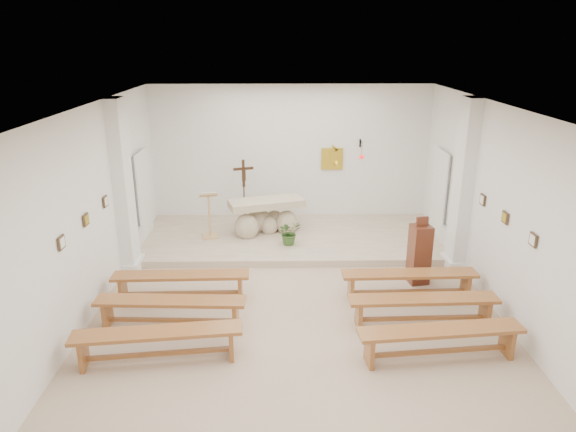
{
  "coord_description": "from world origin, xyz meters",
  "views": [
    {
      "loc": [
        -0.27,
        -7.79,
        4.53
      ],
      "look_at": [
        -0.12,
        1.6,
        1.28
      ],
      "focal_mm": 32.0,
      "sensor_mm": 36.0,
      "label": 1
    }
  ],
  "objects_px": {
    "lectern": "(209,214)",
    "altar": "(266,219)",
    "crucifix_stand": "(244,188)",
    "bench_right_front": "(409,279)",
    "bench_left_third": "(158,339)",
    "bench_right_second": "(423,304)",
    "bench_left_front": "(181,280)",
    "bench_right_third": "(440,336)",
    "donation_pedestal": "(419,254)",
    "bench_left_second": "(171,306)"
  },
  "relations": [
    {
      "from": "bench_left_front",
      "to": "bench_right_second",
      "type": "height_order",
      "value": "same"
    },
    {
      "from": "bench_left_second",
      "to": "bench_right_second",
      "type": "bearing_deg",
      "value": 2.44
    },
    {
      "from": "altar",
      "to": "donation_pedestal",
      "type": "xyz_separation_m",
      "value": [
        3.04,
        -2.39,
        0.1
      ]
    },
    {
      "from": "lectern",
      "to": "bench_right_third",
      "type": "relative_size",
      "value": 0.46
    },
    {
      "from": "lectern",
      "to": "bench_left_third",
      "type": "height_order",
      "value": "lectern"
    },
    {
      "from": "lectern",
      "to": "bench_left_front",
      "type": "bearing_deg",
      "value": -106.11
    },
    {
      "from": "bench_right_second",
      "to": "crucifix_stand",
      "type": "bearing_deg",
      "value": 123.4
    },
    {
      "from": "altar",
      "to": "lectern",
      "type": "relative_size",
      "value": 1.64
    },
    {
      "from": "lectern",
      "to": "bench_left_third",
      "type": "distance_m",
      "value": 4.68
    },
    {
      "from": "lectern",
      "to": "donation_pedestal",
      "type": "height_order",
      "value": "donation_pedestal"
    },
    {
      "from": "bench_left_front",
      "to": "bench_right_third",
      "type": "height_order",
      "value": "same"
    },
    {
      "from": "bench_left_second",
      "to": "altar",
      "type": "bearing_deg",
      "value": 72.49
    },
    {
      "from": "altar",
      "to": "crucifix_stand",
      "type": "relative_size",
      "value": 1.14
    },
    {
      "from": "bench_right_front",
      "to": "bench_right_second",
      "type": "distance_m",
      "value": 0.96
    },
    {
      "from": "lectern",
      "to": "bench_right_second",
      "type": "xyz_separation_m",
      "value": [
        3.98,
        -3.71,
        -0.32
      ]
    },
    {
      "from": "crucifix_stand",
      "to": "donation_pedestal",
      "type": "xyz_separation_m",
      "value": [
        3.57,
        -2.98,
        -0.5
      ]
    },
    {
      "from": "altar",
      "to": "bench_left_front",
      "type": "height_order",
      "value": "altar"
    },
    {
      "from": "bench_right_third",
      "to": "bench_right_second",
      "type": "bearing_deg",
      "value": 84.32
    },
    {
      "from": "crucifix_stand",
      "to": "bench_right_third",
      "type": "distance_m",
      "value": 6.47
    },
    {
      "from": "lectern",
      "to": "crucifix_stand",
      "type": "distance_m",
      "value": 1.23
    },
    {
      "from": "lectern",
      "to": "bench_right_front",
      "type": "distance_m",
      "value": 4.85
    },
    {
      "from": "bench_left_front",
      "to": "bench_left_third",
      "type": "height_order",
      "value": "same"
    },
    {
      "from": "bench_right_front",
      "to": "bench_right_third",
      "type": "height_order",
      "value": "same"
    },
    {
      "from": "altar",
      "to": "bench_right_third",
      "type": "relative_size",
      "value": 0.75
    },
    {
      "from": "bench_right_front",
      "to": "bench_left_third",
      "type": "bearing_deg",
      "value": -156.6
    },
    {
      "from": "altar",
      "to": "bench_left_second",
      "type": "xyz_separation_m",
      "value": [
        -1.45,
        -4.01,
        -0.1
      ]
    },
    {
      "from": "crucifix_stand",
      "to": "bench_right_second",
      "type": "bearing_deg",
      "value": -72.91
    },
    {
      "from": "bench_left_front",
      "to": "bench_right_third",
      "type": "distance_m",
      "value": 4.57
    },
    {
      "from": "lectern",
      "to": "bench_left_front",
      "type": "relative_size",
      "value": 0.46
    },
    {
      "from": "bench_left_third",
      "to": "bench_left_second",
      "type": "bearing_deg",
      "value": 83.69
    },
    {
      "from": "donation_pedestal",
      "to": "bench_left_third",
      "type": "xyz_separation_m",
      "value": [
        -4.49,
        -2.57,
        -0.21
      ]
    },
    {
      "from": "donation_pedestal",
      "to": "bench_left_third",
      "type": "height_order",
      "value": "donation_pedestal"
    },
    {
      "from": "bench_right_second",
      "to": "altar",
      "type": "bearing_deg",
      "value": 122.23
    },
    {
      "from": "bench_right_front",
      "to": "crucifix_stand",
      "type": "bearing_deg",
      "value": 130.24
    },
    {
      "from": "lectern",
      "to": "bench_right_third",
      "type": "distance_m",
      "value": 6.14
    },
    {
      "from": "bench_right_front",
      "to": "lectern",
      "type": "bearing_deg",
      "value": 144.0
    },
    {
      "from": "bench_right_front",
      "to": "bench_left_front",
      "type": "bearing_deg",
      "value": 178.65
    },
    {
      "from": "bench_right_front",
      "to": "bench_right_second",
      "type": "xyz_separation_m",
      "value": [
        0.0,
        -0.96,
        0.0
      ]
    },
    {
      "from": "bench_right_front",
      "to": "bench_right_second",
      "type": "relative_size",
      "value": 1.0
    },
    {
      "from": "lectern",
      "to": "bench_right_second",
      "type": "bearing_deg",
      "value": -55.54
    },
    {
      "from": "bench_right_front",
      "to": "bench_left_second",
      "type": "relative_size",
      "value": 1.0
    },
    {
      "from": "bench_left_front",
      "to": "bench_left_third",
      "type": "xyz_separation_m",
      "value": [
        0.0,
        -1.91,
        0.0
      ]
    },
    {
      "from": "bench_right_front",
      "to": "bench_left_second",
      "type": "height_order",
      "value": "same"
    },
    {
      "from": "bench_left_front",
      "to": "lectern",
      "type": "bearing_deg",
      "value": 85.08
    },
    {
      "from": "crucifix_stand",
      "to": "bench_right_third",
      "type": "height_order",
      "value": "crucifix_stand"
    },
    {
      "from": "altar",
      "to": "bench_right_front",
      "type": "height_order",
      "value": "altar"
    },
    {
      "from": "lectern",
      "to": "altar",
      "type": "bearing_deg",
      "value": 0.54
    },
    {
      "from": "donation_pedestal",
      "to": "bench_right_second",
      "type": "distance_m",
      "value": 1.66
    },
    {
      "from": "bench_right_second",
      "to": "bench_right_third",
      "type": "xyz_separation_m",
      "value": [
        0.0,
        -0.96,
        0.0
      ]
    },
    {
      "from": "altar",
      "to": "donation_pedestal",
      "type": "distance_m",
      "value": 3.87
    }
  ]
}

